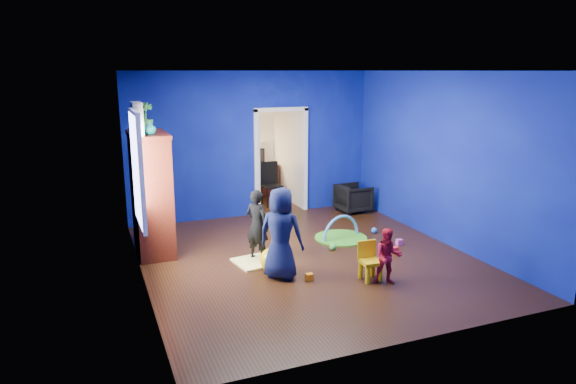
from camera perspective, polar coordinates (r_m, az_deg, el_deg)
name	(u,v)px	position (r m, az deg, el deg)	size (l,w,h in m)	color
floor	(307,259)	(8.19, 2.16, -7.41)	(5.00, 5.50, 0.01)	black
ceiling	(309,71)	(7.66, 2.35, 13.32)	(5.00, 5.50, 0.01)	white
wall_back	(253,145)	(10.34, -3.94, 5.25)	(5.00, 0.02, 2.90)	navy
wall_front	(415,215)	(5.46, 13.98, -2.49)	(5.00, 0.02, 2.90)	navy
wall_left	(138,182)	(7.18, -16.34, 1.13)	(0.02, 5.50, 2.90)	navy
wall_right	(443,159)	(9.08, 16.87, 3.58)	(0.02, 5.50, 2.90)	navy
alcove	(267,147)	(11.37, -2.38, 4.99)	(1.00, 1.75, 2.50)	silver
armchair	(353,198)	(10.85, 7.27, -0.68)	(0.62, 0.64, 0.58)	black
child_black	(257,225)	(7.98, -3.43, -3.71)	(0.41, 0.27, 1.13)	black
child_navy	(281,233)	(7.26, -0.80, -4.62)	(0.65, 0.42, 1.33)	#10163C
toddler_red	(388,257)	(7.27, 11.04, -7.05)	(0.39, 0.30, 0.80)	red
vase	(149,128)	(8.02, -15.15, 6.90)	(0.20, 0.20, 0.21)	#0C5965
potted_plant	(145,117)	(8.53, -15.62, 8.05)	(0.25, 0.25, 0.45)	#2E7E31
tv_armoire	(151,194)	(8.50, -14.95, -0.18)	(0.58, 1.14, 1.96)	#42170B
crt_tv	(154,191)	(8.49, -14.70, 0.10)	(0.46, 0.70, 0.54)	silver
yellow_blanket	(260,261)	(8.07, -3.15, -7.65)	(0.75, 0.60, 0.03)	#F2E07A
hopper_ball	(272,260)	(7.63, -1.81, -7.57)	(0.36, 0.36, 0.36)	yellow
kid_chair	(371,263)	(7.41, 9.17, -7.81)	(0.28, 0.28, 0.50)	yellow
play_mat	(341,238)	(9.17, 5.89, -5.08)	(0.92, 0.92, 0.02)	green
toy_arch	(341,237)	(9.17, 5.89, -5.04)	(0.83, 0.83, 0.05)	#3F8CD8
window_left	(136,170)	(7.50, -16.54, 2.41)	(0.03, 0.95, 1.55)	white
curtain	(142,182)	(8.11, -15.96, 1.07)	(0.14, 0.42, 2.40)	slate
doorway	(281,163)	(10.59, -0.80, 3.29)	(1.16, 0.10, 2.10)	white
study_desk	(258,180)	(12.12, -3.33, 1.30)	(0.88, 0.44, 0.75)	#3D140A
desk_monitor	(256,155)	(12.13, -3.55, 4.07)	(0.40, 0.05, 0.32)	black
desk_lamp	(246,157)	(11.99, -4.73, 3.85)	(0.14, 0.14, 0.14)	#FFD88C
folding_chair	(272,185)	(11.22, -1.79, 0.78)	(0.40, 0.40, 0.92)	black
book_shelf	(256,110)	(11.99, -3.61, 9.11)	(0.88, 0.24, 0.04)	white
toy_0	(395,250)	(8.61, 11.79, -6.30)	(0.10, 0.08, 0.10)	#F32839
toy_1	(374,230)	(9.54, 9.56, -4.20)	(0.11, 0.11, 0.11)	blue
toy_2	(309,277)	(7.38, 2.38, -9.40)	(0.10, 0.08, 0.10)	orange
toy_3	(332,247)	(8.58, 4.96, -6.09)	(0.11, 0.11, 0.11)	green
toy_4	(399,242)	(8.98, 12.26, -5.47)	(0.10, 0.08, 0.10)	#D04EA4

